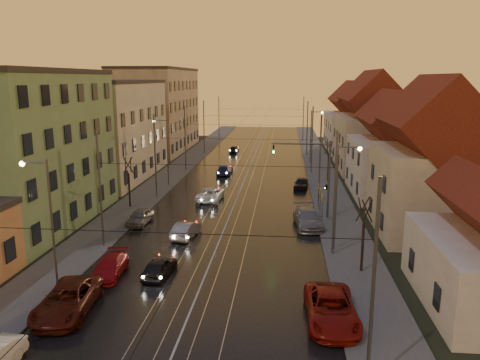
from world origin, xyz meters
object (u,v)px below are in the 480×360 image
(traffic_light_mast, at_px, (318,170))
(driving_car_2, at_px, (211,194))
(driving_car_4, at_px, (234,149))
(parked_right_0, at_px, (331,309))
(street_lamp_1, at_px, (341,187))
(parked_left_3, at_px, (140,217))
(street_lamp_3, at_px, (313,132))
(parked_left_1, at_px, (67,300))
(parked_right_2, at_px, (301,183))
(driving_car_3, at_px, (225,170))
(parked_right_1, at_px, (308,218))
(driving_car_0, at_px, (159,267))
(parked_left_2, at_px, (110,267))
(street_lamp_0, at_px, (46,211))
(street_lamp_2, at_px, (165,145))
(driving_car_1, at_px, (186,230))

(traffic_light_mast, distance_m, driving_car_2, 12.68)
(traffic_light_mast, relative_size, driving_car_2, 1.44)
(driving_car_4, xyz_separation_m, parked_right_0, (11.29, -56.48, 0.16))
(street_lamp_1, distance_m, driving_car_4, 47.72)
(driving_car_4, height_order, parked_left_3, parked_left_3)
(parked_right_0, bearing_deg, street_lamp_3, 86.65)
(traffic_light_mast, xyz_separation_m, parked_left_3, (-15.59, -3.08, -3.94))
(parked_left_1, bearing_deg, street_lamp_1, 30.39)
(traffic_light_mast, bearing_deg, parked_left_3, -168.84)
(traffic_light_mast, xyz_separation_m, parked_right_2, (-1.03, 11.90, -3.97))
(parked_left_3, bearing_deg, parked_right_2, 49.17)
(driving_car_2, distance_m, driving_car_3, 13.48)
(parked_right_0, bearing_deg, parked_right_1, 90.16)
(driving_car_0, height_order, driving_car_2, driving_car_2)
(parked_left_2, bearing_deg, street_lamp_3, 66.74)
(parked_right_0, distance_m, parked_right_1, 16.28)
(street_lamp_0, xyz_separation_m, parked_left_2, (2.90, 1.97, -4.27))
(street_lamp_3, distance_m, driving_car_0, 43.68)
(driving_car_2, bearing_deg, street_lamp_2, -42.36)
(driving_car_1, relative_size, parked_right_0, 0.71)
(parked_left_1, height_order, parked_right_0, parked_right_0)
(street_lamp_0, relative_size, street_lamp_1, 1.00)
(street_lamp_3, bearing_deg, parked_right_0, -91.85)
(driving_car_3, relative_size, driving_car_4, 1.24)
(parked_left_2, bearing_deg, street_lamp_0, -149.09)
(street_lamp_1, distance_m, driving_car_3, 29.93)
(parked_left_1, distance_m, parked_left_2, 5.12)
(parked_left_2, bearing_deg, driving_car_2, 76.59)
(driving_car_2, bearing_deg, parked_right_1, 143.21)
(traffic_light_mast, height_order, parked_left_2, traffic_light_mast)
(street_lamp_1, bearing_deg, street_lamp_2, 132.32)
(parked_left_1, relative_size, parked_left_2, 1.32)
(driving_car_1, distance_m, driving_car_4, 43.98)
(parked_right_0, relative_size, parked_right_2, 1.51)
(street_lamp_2, distance_m, driving_car_1, 19.71)
(driving_car_4, distance_m, parked_right_1, 41.64)
(parked_right_1, distance_m, parked_right_2, 14.33)
(traffic_light_mast, height_order, driving_car_4, traffic_light_mast)
(driving_car_1, xyz_separation_m, parked_right_2, (9.78, 18.09, -0.02))
(street_lamp_2, xyz_separation_m, traffic_light_mast, (17.10, -12.00, -0.29))
(driving_car_0, relative_size, driving_car_3, 0.81)
(traffic_light_mast, bearing_deg, street_lamp_1, -82.09)
(parked_left_2, bearing_deg, driving_car_3, 81.12)
(street_lamp_3, height_order, traffic_light_mast, street_lamp_3)
(parked_right_2, bearing_deg, driving_car_3, 151.20)
(street_lamp_0, height_order, driving_car_1, street_lamp_0)
(street_lamp_3, height_order, parked_left_3, street_lamp_3)
(driving_car_4, xyz_separation_m, parked_left_1, (-2.96, -56.90, 0.16))
(parked_left_1, bearing_deg, driving_car_0, 50.59)
(parked_right_2, bearing_deg, street_lamp_1, -76.70)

